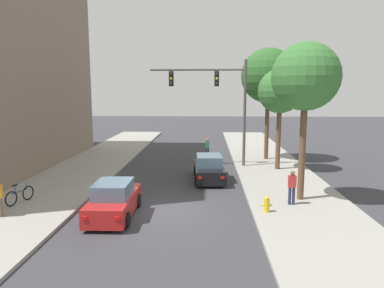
{
  "coord_description": "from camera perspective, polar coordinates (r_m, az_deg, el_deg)",
  "views": [
    {
      "loc": [
        1.96,
        -16.0,
        5.56
      ],
      "look_at": [
        0.96,
        7.47,
        2.0
      ],
      "focal_mm": 33.51,
      "sensor_mm": 36.0,
      "label": 1
    }
  ],
  "objects": [
    {
      "name": "pedestrian_crossing_road",
      "position": [
        29.27,
        2.43,
        -0.53
      ],
      "size": [
        0.36,
        0.22,
        1.64
      ],
      "color": "#232847",
      "rests_on": "ground"
    },
    {
      "name": "street_tree_second",
      "position": [
        24.95,
        13.84,
        8.07
      ],
      "size": [
        2.98,
        2.98,
        6.82
      ],
      "color": "brown",
      "rests_on": "sidewalk_right"
    },
    {
      "name": "sidewalk_left",
      "position": [
        18.91,
        -24.58,
        -9.05
      ],
      "size": [
        5.0,
        60.0,
        0.15
      ],
      "primitive_type": "cube",
      "color": "#99968E",
      "rests_on": "ground"
    },
    {
      "name": "ground_plane",
      "position": [
        17.05,
        -4.36,
        -10.44
      ],
      "size": [
        120.0,
        120.0,
        0.0
      ],
      "primitive_type": "plane",
      "color": "#38383D"
    },
    {
      "name": "fire_hydrant",
      "position": [
        16.55,
        11.81,
        -9.35
      ],
      "size": [
        0.48,
        0.24,
        0.72
      ],
      "color": "gold",
      "rests_on": "sidewalk_right"
    },
    {
      "name": "bicycle_leaning",
      "position": [
        19.29,
        -25.72,
        -7.35
      ],
      "size": [
        0.57,
        1.71,
        0.98
      ],
      "color": "black",
      "rests_on": "sidewalk_left"
    },
    {
      "name": "car_lead_black",
      "position": [
        22.2,
        2.72,
        -3.98
      ],
      "size": [
        2.02,
        4.32,
        1.6
      ],
      "color": "black",
      "rests_on": "ground"
    },
    {
      "name": "car_following_red",
      "position": [
        16.36,
        -12.31,
        -8.79
      ],
      "size": [
        1.88,
        4.26,
        1.6
      ],
      "color": "#B21E1E",
      "rests_on": "ground"
    },
    {
      "name": "pedestrian_sidewalk_right_walker",
      "position": [
        17.71,
        15.63,
        -6.43
      ],
      "size": [
        0.36,
        0.22,
        1.64
      ],
      "color": "#232847",
      "rests_on": "sidewalk_right"
    },
    {
      "name": "street_tree_third",
      "position": [
        28.56,
        12.07,
        10.54
      ],
      "size": [
        4.21,
        4.21,
        8.59
      ],
      "color": "brown",
      "rests_on": "sidewalk_right"
    },
    {
      "name": "street_tree_nearest",
      "position": [
        18.17,
        17.64,
        10.05
      ],
      "size": [
        3.28,
        3.28,
        7.68
      ],
      "color": "brown",
      "rests_on": "sidewalk_right"
    },
    {
      "name": "sidewalk_right",
      "position": [
        17.51,
        17.62,
        -10.06
      ],
      "size": [
        5.0,
        60.0,
        0.15
      ],
      "primitive_type": "cube",
      "color": "#99968E",
      "rests_on": "ground"
    },
    {
      "name": "traffic_signal_mast",
      "position": [
        25.47,
        4.13,
        8.12
      ],
      "size": [
        6.75,
        0.38,
        7.5
      ],
      "color": "#514C47",
      "rests_on": "sidewalk_right"
    }
  ]
}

